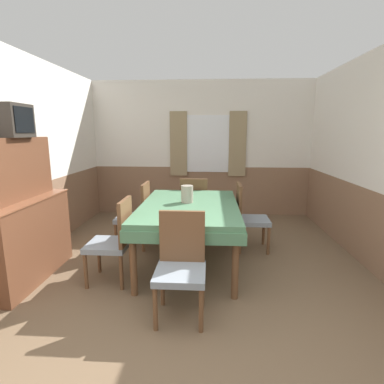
% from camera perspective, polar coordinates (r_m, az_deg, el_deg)
% --- Properties ---
extents(wall_back, '(4.61, 0.10, 2.60)m').
position_cam_1_polar(wall_back, '(5.93, 1.82, 8.21)').
color(wall_back, white).
rests_on(wall_back, ground_plane).
extents(wall_left, '(0.05, 4.72, 2.60)m').
position_cam_1_polar(wall_left, '(4.41, -28.34, 5.70)').
color(wall_left, white).
rests_on(wall_left, ground_plane).
extents(wall_right, '(0.05, 4.72, 2.60)m').
position_cam_1_polar(wall_right, '(4.22, 31.06, 5.24)').
color(wall_right, white).
rests_on(wall_right, ground_plane).
extents(dining_table, '(1.20, 1.78, 0.77)m').
position_cam_1_polar(dining_table, '(3.68, -0.51, -3.84)').
color(dining_table, '#4C7A56').
rests_on(dining_table, ground_plane).
extents(chair_right_far, '(0.44, 0.44, 0.93)m').
position_cam_1_polar(chair_right_far, '(4.25, 10.58, -4.37)').
color(chair_right_far, brown).
rests_on(chair_right_far, ground_plane).
extents(chair_head_window, '(0.44, 0.44, 0.93)m').
position_cam_1_polar(chair_head_window, '(4.76, 0.40, -2.47)').
color(chair_head_window, brown).
rests_on(chair_head_window, ground_plane).
extents(chair_left_near, '(0.44, 0.44, 0.93)m').
position_cam_1_polar(chair_left_near, '(3.40, -14.53, -8.59)').
color(chair_left_near, brown).
rests_on(chair_left_near, ground_plane).
extents(chair_head_near, '(0.44, 0.44, 0.93)m').
position_cam_1_polar(chair_head_near, '(2.74, -2.12, -13.24)').
color(chair_head_near, brown).
rests_on(chair_head_near, ground_plane).
extents(chair_left_far, '(0.44, 0.44, 0.93)m').
position_cam_1_polar(chair_left_far, '(4.34, -10.37, -4.03)').
color(chair_left_far, brown).
rests_on(chair_left_far, ground_plane).
extents(sideboard, '(0.46, 1.27, 1.58)m').
position_cam_1_polar(sideboard, '(3.79, -29.79, -4.92)').
color(sideboard, brown).
rests_on(sideboard, ground_plane).
extents(tv, '(0.29, 0.39, 0.34)m').
position_cam_1_polar(tv, '(3.70, -31.15, 11.57)').
color(tv, '#2D2823').
rests_on(tv, sideboard).
extents(vase, '(0.15, 0.15, 0.21)m').
position_cam_1_polar(vase, '(3.72, -0.94, -0.39)').
color(vase, '#A39989').
rests_on(vase, dining_table).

